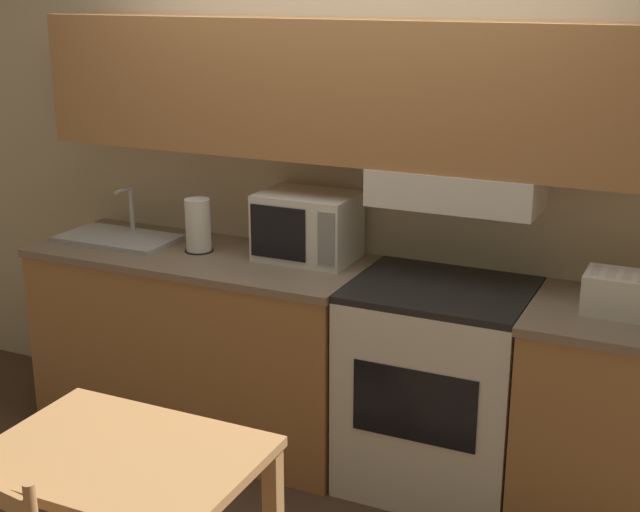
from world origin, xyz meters
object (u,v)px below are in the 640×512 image
sink_basin (118,237)px  dining_table (124,487)px  paper_towel_roll (198,226)px  microwave (307,226)px  stove_range (437,387)px  toaster (618,293)px

sink_basin → dining_table: 1.80m
paper_towel_roll → dining_table: paper_towel_roll is taller
microwave → dining_table: 1.62m
stove_range → paper_towel_roll: size_ratio=3.65×
stove_range → toaster: 0.90m
paper_towel_roll → sink_basin: bearing=-178.0°
toaster → dining_table: toaster is taller
microwave → dining_table: size_ratio=0.51×
sink_basin → paper_towel_roll: (0.46, 0.02, 0.11)m
stove_range → paper_towel_roll: paper_towel_roll is taller
toaster → sink_basin: sink_basin is taller
toaster → microwave: bearing=174.7°
stove_range → microwave: 0.94m
sink_basin → dining_table: sink_basin is taller
microwave → paper_towel_roll: (-0.52, -0.11, -0.03)m
sink_basin → dining_table: bearing=-53.1°
dining_table → paper_towel_roll: bearing=112.7°
stove_range → toaster: toaster is taller
dining_table → toaster: bearing=46.6°
stove_range → dining_table: 1.56m
stove_range → paper_towel_roll: bearing=179.6°
paper_towel_roll → toaster: bearing=-0.5°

